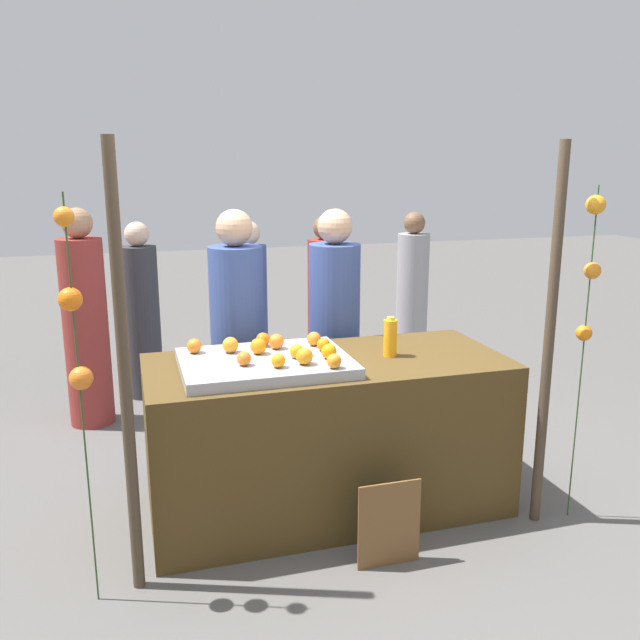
{
  "coord_description": "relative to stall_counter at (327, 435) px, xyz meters",
  "views": [
    {
      "loc": [
        -1.05,
        -3.44,
        1.99
      ],
      "look_at": [
        0.0,
        0.15,
        1.1
      ],
      "focal_mm": 37.42,
      "sensor_mm": 36.0,
      "label": 1
    }
  ],
  "objects": [
    {
      "name": "orange_4",
      "position": [
        -0.2,
        -0.1,
        0.55
      ],
      "size": [
        0.08,
        0.08,
        0.08
      ],
      "primitive_type": "sphere",
      "color": "orange",
      "rests_on": "orange_tray"
    },
    {
      "name": "orange_tray",
      "position": [
        -0.37,
        -0.05,
        0.48
      ],
      "size": [
        0.9,
        0.68,
        0.06
      ],
      "primitive_type": "cube",
      "color": "#9EA0A5",
      "rests_on": "stall_counter"
    },
    {
      "name": "juice_bottle",
      "position": [
        0.37,
        -0.01,
        0.56
      ],
      "size": [
        0.08,
        0.08,
        0.23
      ],
      "color": "orange",
      "rests_on": "stall_counter"
    },
    {
      "name": "chalkboard_sign",
      "position": [
        0.12,
        -0.65,
        -0.23
      ],
      "size": [
        0.33,
        0.03,
        0.46
      ],
      "color": "brown",
      "rests_on": "ground_plane"
    },
    {
      "name": "canopy_post_left",
      "position": [
        -1.09,
        -0.48,
        0.6
      ],
      "size": [
        0.06,
        0.06,
        2.1
      ],
      "primitive_type": "cylinder",
      "color": "#473828",
      "rests_on": "ground_plane"
    },
    {
      "name": "garland_strand_right",
      "position": [
        1.3,
        -0.5,
        1.01
      ],
      "size": [
        0.11,
        0.11,
        1.87
      ],
      "color": "#2D4C23",
      "rests_on": "ground_plane"
    },
    {
      "name": "vendor_right",
      "position": [
        0.26,
        0.69,
        0.34
      ],
      "size": [
        0.34,
        0.34,
        1.69
      ],
      "color": "#384C8C",
      "rests_on": "ground_plane"
    },
    {
      "name": "crowd_person_0",
      "position": [
        -0.95,
        2.28,
        0.25
      ],
      "size": [
        0.3,
        0.3,
        1.51
      ],
      "color": "#333338",
      "rests_on": "ground_plane"
    },
    {
      "name": "orange_8",
      "position": [
        -0.53,
        0.1,
        0.55
      ],
      "size": [
        0.09,
        0.09,
        0.09
      ],
      "primitive_type": "sphere",
      "color": "orange",
      "rests_on": "orange_tray"
    },
    {
      "name": "vendor_left",
      "position": [
        -0.4,
        0.67,
        0.35
      ],
      "size": [
        0.34,
        0.34,
        1.7
      ],
      "color": "#384C8C",
      "rests_on": "ground_plane"
    },
    {
      "name": "orange_1",
      "position": [
        -0.03,
        -0.01,
        0.55
      ],
      "size": [
        0.07,
        0.07,
        0.07
      ],
      "primitive_type": "sphere",
      "color": "orange",
      "rests_on": "orange_tray"
    },
    {
      "name": "orange_6",
      "position": [
        -0.04,
        -0.16,
        0.55
      ],
      "size": [
        0.08,
        0.08,
        0.08
      ],
      "primitive_type": "sphere",
      "color": "orange",
      "rests_on": "orange_tray"
    },
    {
      "name": "orange_3",
      "position": [
        -0.72,
        0.15,
        0.55
      ],
      "size": [
        0.08,
        0.08,
        0.08
      ],
      "primitive_type": "sphere",
      "color": "orange",
      "rests_on": "orange_tray"
    },
    {
      "name": "orange_9",
      "position": [
        -0.33,
        0.18,
        0.55
      ],
      "size": [
        0.08,
        0.08,
        0.08
      ],
      "primitive_type": "sphere",
      "color": "orange",
      "rests_on": "orange_tray"
    },
    {
      "name": "ground_plane",
      "position": [
        0.0,
        0.0,
        -0.45
      ],
      "size": [
        24.0,
        24.0,
        0.0
      ],
      "primitive_type": "plane",
      "color": "#565451"
    },
    {
      "name": "crowd_person_3",
      "position": [
        -0.07,
        2.05,
        0.25
      ],
      "size": [
        0.3,
        0.3,
        1.51
      ],
      "color": "#384C8C",
      "rests_on": "ground_plane"
    },
    {
      "name": "orange_2",
      "position": [
        -0.19,
        -0.22,
        0.55
      ],
      "size": [
        0.09,
        0.09,
        0.09
      ],
      "primitive_type": "sphere",
      "color": "orange",
      "rests_on": "orange_tray"
    },
    {
      "name": "crowd_person_1",
      "position": [
        -1.38,
        1.76,
        0.33
      ],
      "size": [
        0.33,
        0.33,
        1.66
      ],
      "color": "maroon",
      "rests_on": "ground_plane"
    },
    {
      "name": "crowd_person_4",
      "position": [
        1.59,
        2.4,
        0.26
      ],
      "size": [
        0.31,
        0.31,
        1.52
      ],
      "color": "#99999E",
      "rests_on": "ground_plane"
    },
    {
      "name": "orange_11",
      "position": [
        -0.5,
        -0.15,
        0.55
      ],
      "size": [
        0.08,
        0.08,
        0.08
      ],
      "primitive_type": "sphere",
      "color": "orange",
      "rests_on": "orange_tray"
    },
    {
      "name": "canopy_post_right",
      "position": [
        1.09,
        -0.48,
        0.6
      ],
      "size": [
        0.06,
        0.06,
        2.1
      ],
      "primitive_type": "cylinder",
      "color": "#473828",
      "rests_on": "ground_plane"
    },
    {
      "name": "crowd_person_2",
      "position": [
        0.64,
        2.19,
        0.26
      ],
      "size": [
        0.31,
        0.31,
        1.52
      ],
      "color": "maroon",
      "rests_on": "ground_plane"
    },
    {
      "name": "garland_strand_left",
      "position": [
        -1.28,
        -0.54,
        0.9
      ],
      "size": [
        0.12,
        0.12,
        1.87
      ],
      "color": "#2D4C23",
      "rests_on": "ground_plane"
    },
    {
      "name": "orange_7",
      "position": [
        -0.27,
        0.11,
        0.55
      ],
      "size": [
        0.09,
        0.09,
        0.09
      ],
      "primitive_type": "sphere",
      "color": "orange",
      "rests_on": "orange_tray"
    },
    {
      "name": "orange_5",
      "position": [
        -0.05,
        0.11,
        0.55
      ],
      "size": [
        0.08,
        0.08,
        0.08
      ],
      "primitive_type": "sphere",
      "color": "orange",
      "rests_on": "orange_tray"
    },
    {
      "name": "orange_10",
      "position": [
        -0.39,
        0.04,
        0.55
      ],
      "size": [
        0.09,
        0.09,
        0.09
      ],
      "primitive_type": "sphere",
      "color": "orange",
      "rests_on": "orange_tray"
    },
    {
      "name": "orange_12",
      "position": [
        -0.07,
        -0.33,
        0.55
      ],
      "size": [
        0.08,
        0.08,
        0.08
      ],
      "primitive_type": "sphere",
      "color": "orange",
      "rests_on": "orange_tray"
    },
    {
      "name": "stall_counter",
      "position": [
        0.0,
        0.0,
        0.0
      ],
      "size": [
        2.03,
        0.88,
        0.9
      ],
      "primitive_type": "cube",
      "color": "#4C3819",
      "rests_on": "ground_plane"
    },
    {
      "name": "orange_0",
      "position": [
        -0.34,
        -0.24,
        0.55
      ],
      "size": [
        0.07,
        0.07,
        0.07
      ],
      "primitive_type": "sphere",
      "color": "orange",
      "rests_on": "orange_tray"
    }
  ]
}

